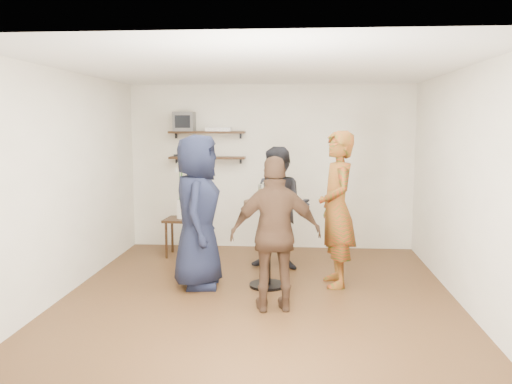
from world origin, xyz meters
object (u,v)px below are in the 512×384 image
crt_monitor (184,122)px  dvd_deck (219,129)px  person_dark (280,208)px  person_plaid (337,209)px  person_brown (276,234)px  side_table (182,225)px  person_navy (197,212)px  drinks_table (268,232)px  radio (205,153)px

crt_monitor → dvd_deck: (0.54, 0.00, -0.12)m
person_dark → person_plaid: bearing=-36.1°
person_dark → person_brown: size_ratio=1.01×
side_table → person_brown: person_brown is taller
crt_monitor → person_dark: bearing=-37.3°
person_plaid → person_navy: size_ratio=1.02×
crt_monitor → person_navy: 2.42m
crt_monitor → person_navy: crt_monitor is taller
person_dark → person_brown: bearing=-81.1°
crt_monitor → person_brown: bearing=-61.3°
dvd_deck → drinks_table: size_ratio=0.38×
person_dark → radio: bearing=144.9°
side_table → person_dark: (1.51, -0.62, 0.36)m
radio → person_dark: size_ratio=0.13×
person_plaid → radio: bearing=-143.2°
side_table → person_dark: size_ratio=0.34×
person_plaid → person_brown: (-0.70, -0.97, -0.12)m
radio → person_brown: (1.25, -2.87, -0.69)m
person_navy → radio: bearing=3.6°
drinks_table → person_brown: (0.14, -0.84, 0.15)m
crt_monitor → dvd_deck: 0.56m
drinks_table → person_brown: size_ratio=0.64×
dvd_deck → person_navy: bearing=-88.8°
crt_monitor → radio: (0.32, 0.00, -0.50)m
dvd_deck → radio: bearing=180.0°
person_plaid → person_dark: bearing=-143.9°
side_table → person_navy: size_ratio=0.31×
person_navy → side_table: bearing=15.7°
radio → person_brown: size_ratio=0.13×
dvd_deck → crt_monitor: bearing=180.0°
person_plaid → person_navy: bearing=-92.7°
radio → dvd_deck: bearing=0.0°
person_dark → dvd_deck: bearing=139.2°
radio → person_navy: 2.18m
person_navy → crt_monitor: bearing=11.9°
dvd_deck → drinks_table: bearing=-66.3°
crt_monitor → radio: bearing=0.0°
side_table → person_plaid: (2.22, -1.33, 0.48)m
person_plaid → person_brown: bearing=-45.0°
dvd_deck → person_navy: (0.04, -2.09, -0.97)m
person_navy → person_plaid: bearing=-87.3°
radio → person_dark: bearing=-43.7°
drinks_table → radio: bearing=118.8°
person_plaid → person_navy: (-1.69, -0.19, -0.02)m
person_plaid → drinks_table: bearing=-90.0°
person_brown → drinks_table: bearing=-90.0°
drinks_table → person_dark: person_dark is taller
person_plaid → person_dark: size_ratio=1.13×
crt_monitor → radio: 0.59m
person_navy → person_brown: person_navy is taller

